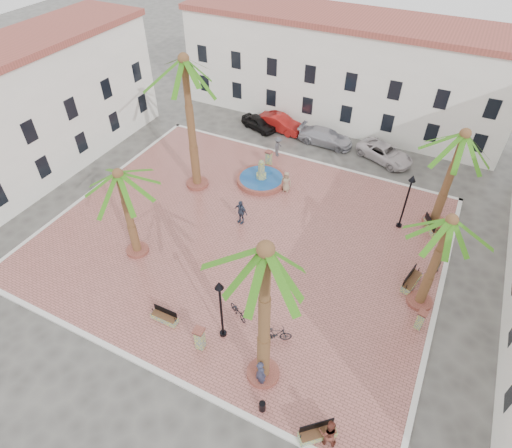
% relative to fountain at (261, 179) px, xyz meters
% --- Properties ---
extents(ground, '(120.00, 120.00, 0.00)m').
position_rel_fountain_xyz_m(ground, '(1.68, -6.28, -0.43)').
color(ground, '#56544F').
rests_on(ground, ground).
extents(plaza, '(26.00, 22.00, 0.15)m').
position_rel_fountain_xyz_m(plaza, '(1.68, -6.28, -0.35)').
color(plaza, '#A96057').
rests_on(plaza, ground).
extents(kerb_n, '(26.30, 0.30, 0.16)m').
position_rel_fountain_xyz_m(kerb_n, '(1.68, 4.72, -0.35)').
color(kerb_n, silver).
rests_on(kerb_n, ground).
extents(kerb_s, '(26.30, 0.30, 0.16)m').
position_rel_fountain_xyz_m(kerb_s, '(1.68, -17.28, -0.35)').
color(kerb_s, silver).
rests_on(kerb_s, ground).
extents(kerb_e, '(0.30, 22.30, 0.16)m').
position_rel_fountain_xyz_m(kerb_e, '(14.68, -6.28, -0.35)').
color(kerb_e, silver).
rests_on(kerb_e, ground).
extents(kerb_w, '(0.30, 22.30, 0.16)m').
position_rel_fountain_xyz_m(kerb_w, '(-11.32, -6.28, -0.35)').
color(kerb_w, silver).
rests_on(kerb_w, ground).
extents(building_north, '(30.40, 7.40, 9.50)m').
position_rel_fountain_xyz_m(building_north, '(1.68, 13.71, 4.34)').
color(building_north, white).
rests_on(building_north, ground).
extents(building_west, '(6.40, 24.40, 10.00)m').
position_rel_fountain_xyz_m(building_west, '(-17.32, -6.28, 4.59)').
color(building_west, white).
rests_on(building_west, ground).
extents(fountain, '(3.95, 3.95, 2.04)m').
position_rel_fountain_xyz_m(fountain, '(0.00, 0.00, 0.00)').
color(fountain, '#96483B').
rests_on(fountain, plaza).
extents(palm_nw, '(5.69, 5.69, 10.39)m').
position_rel_fountain_xyz_m(palm_nw, '(-4.36, -2.65, 8.70)').
color(palm_nw, '#96483B').
rests_on(palm_nw, plaza).
extents(palm_sw, '(4.75, 4.75, 6.56)m').
position_rel_fountain_xyz_m(palm_sw, '(-3.88, -10.78, 5.20)').
color(palm_sw, '#96483B').
rests_on(palm_sw, plaza).
extents(palm_s, '(5.43, 5.43, 9.34)m').
position_rel_fountain_xyz_m(palm_s, '(7.45, -15.01, 7.74)').
color(palm_s, '#96483B').
rests_on(palm_s, plaza).
extents(palm_e, '(4.78, 4.78, 6.77)m').
position_rel_fountain_xyz_m(palm_e, '(13.70, -6.75, 5.39)').
color(palm_e, '#96483B').
rests_on(palm_e, plaza).
extents(palm_ne, '(5.26, 5.26, 7.53)m').
position_rel_fountain_xyz_m(palm_ne, '(13.23, 1.01, 6.04)').
color(palm_ne, '#96483B').
rests_on(palm_ne, plaza).
extents(bench_s, '(1.61, 0.50, 0.84)m').
position_rel_fountain_xyz_m(bench_s, '(1.01, -14.51, -0.04)').
color(bench_s, '#879662').
rests_on(bench_s, plaza).
extents(bench_se, '(1.67, 1.57, 0.93)m').
position_rel_fountain_xyz_m(bench_se, '(10.99, -16.67, -0.02)').
color(bench_se, '#879662').
rests_on(bench_se, plaza).
extents(bench_e, '(0.97, 1.97, 1.00)m').
position_rel_fountain_xyz_m(bench_e, '(12.95, -5.58, 0.00)').
color(bench_e, '#879662').
rests_on(bench_e, plaza).
extents(bench_ne, '(1.36, 1.80, 0.93)m').
position_rel_fountain_xyz_m(bench_ne, '(13.19, 0.19, -0.01)').
color(bench_ne, '#879662').
rests_on(bench_ne, plaza).
extents(lamppost_s, '(0.47, 0.47, 4.37)m').
position_rel_fountain_xyz_m(lamppost_s, '(4.44, -13.85, 2.68)').
color(lamppost_s, black).
rests_on(lamppost_s, plaza).
extents(lamppost_e, '(0.47, 0.47, 4.37)m').
position_rel_fountain_xyz_m(lamppost_e, '(11.10, -0.47, 2.68)').
color(lamppost_e, black).
rests_on(lamppost_e, plaza).
extents(bollard_se, '(0.58, 0.58, 1.52)m').
position_rel_fountain_xyz_m(bollard_se, '(3.76, -15.07, 0.51)').
color(bollard_se, '#879662').
rests_on(bollard_se, plaza).
extents(bollard_n, '(0.57, 0.57, 1.48)m').
position_rel_fountain_xyz_m(bollard_n, '(-0.39, 2.22, 0.49)').
color(bollard_n, '#879662').
rests_on(bollard_n, plaza).
extents(bollard_e, '(0.56, 0.56, 1.31)m').
position_rel_fountain_xyz_m(bollard_e, '(13.96, -8.57, 0.40)').
color(bollard_e, '#879662').
rests_on(bollard_e, plaza).
extents(litter_bin, '(0.32, 0.32, 0.63)m').
position_rel_fountain_xyz_m(litter_bin, '(8.21, -16.68, 0.04)').
color(litter_bin, black).
rests_on(litter_bin, plaza).
extents(cyclist_a, '(0.80, 0.68, 1.85)m').
position_rel_fountain_xyz_m(cyclist_a, '(7.54, -15.49, 0.65)').
color(cyclist_a, '#2D2F47').
rests_on(cyclist_a, plaza).
extents(bicycle_a, '(1.60, 1.22, 0.81)m').
position_rel_fountain_xyz_m(bicycle_a, '(4.59, -12.37, 0.13)').
color(bicycle_a, black).
rests_on(bicycle_a, plaza).
extents(cyclist_b, '(1.00, 0.86, 1.78)m').
position_rel_fountain_xyz_m(cyclist_b, '(11.44, -16.68, 0.61)').
color(cyclist_b, maroon).
rests_on(cyclist_b, plaza).
extents(bicycle_b, '(1.78, 1.20, 1.04)m').
position_rel_fountain_xyz_m(bicycle_b, '(7.18, -12.89, 0.24)').
color(bicycle_b, black).
rests_on(bicycle_b, plaza).
extents(pedestrian_fountain_a, '(0.90, 0.66, 1.68)m').
position_rel_fountain_xyz_m(pedestrian_fountain_a, '(2.25, -0.22, 0.56)').
color(pedestrian_fountain_a, gray).
rests_on(pedestrian_fountain_a, plaza).
extents(pedestrian_fountain_b, '(1.19, 0.70, 1.90)m').
position_rel_fountain_xyz_m(pedestrian_fountain_b, '(0.87, -5.09, 0.67)').
color(pedestrian_fountain_b, '#2F394D').
rests_on(pedestrian_fountain_b, plaza).
extents(pedestrian_north, '(0.67, 1.16, 1.80)m').
position_rel_fountain_xyz_m(pedestrian_north, '(-0.40, 4.12, 0.62)').
color(pedestrian_north, '#48474C').
rests_on(pedestrian_north, plaza).
extents(pedestrian_east, '(1.00, 1.68, 1.73)m').
position_rel_fountain_xyz_m(pedestrian_east, '(14.08, -3.87, 0.59)').
color(pedestrian_east, '#6F6157').
rests_on(pedestrian_east, plaza).
extents(car_black, '(4.04, 2.66, 1.28)m').
position_rel_fountain_xyz_m(car_black, '(-4.09, 7.83, 0.21)').
color(car_black, black).
rests_on(car_black, ground).
extents(car_red, '(4.77, 2.22, 1.51)m').
position_rel_fountain_xyz_m(car_red, '(-2.20, 8.52, 0.33)').
color(car_red, '#9E1613').
rests_on(car_red, ground).
extents(car_silver, '(4.95, 2.04, 1.43)m').
position_rel_fountain_xyz_m(car_silver, '(2.53, 8.05, 0.29)').
color(car_silver, '#B3B2BB').
rests_on(car_silver, ground).
extents(car_white, '(5.44, 4.03, 1.37)m').
position_rel_fountain_xyz_m(car_white, '(7.98, 7.80, 0.26)').
color(car_white, silver).
rests_on(car_white, ground).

